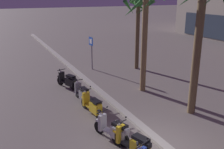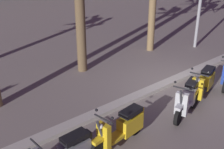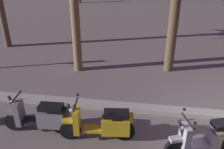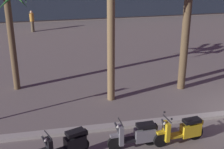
% 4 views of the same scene
% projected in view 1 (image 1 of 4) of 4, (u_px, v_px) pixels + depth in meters
% --- Properties ---
extents(ground_plane, '(200.00, 200.00, 0.00)m').
position_uv_depth(ground_plane, '(153.00, 149.00, 9.31)').
color(ground_plane, slate).
extents(curb_strip, '(60.00, 0.36, 0.12)m').
position_uv_depth(curb_strip, '(163.00, 145.00, 9.47)').
color(curb_strip, '#ADA89E').
rests_on(curb_strip, ground).
extents(scooter_black_mid_rear, '(1.70, 0.85, 1.04)m').
position_uv_depth(scooter_black_mid_rear, '(68.00, 81.00, 15.16)').
color(scooter_black_mid_rear, black).
rests_on(scooter_black_mid_rear, ground).
extents(scooter_grey_mid_front, '(1.75, 0.56, 1.04)m').
position_uv_depth(scooter_grey_mid_front, '(82.00, 94.00, 13.23)').
color(scooter_grey_mid_front, black).
rests_on(scooter_grey_mid_front, ground).
extents(scooter_yellow_tail_end, '(1.85, 0.60, 1.17)m').
position_uv_depth(scooter_yellow_tail_end, '(92.00, 105.00, 11.84)').
color(scooter_yellow_tail_end, black).
rests_on(scooter_yellow_tail_end, ground).
extents(scooter_silver_second_in_line, '(1.77, 0.84, 1.17)m').
position_uv_depth(scooter_silver_second_in_line, '(114.00, 130.00, 9.68)').
color(scooter_silver_second_in_line, black).
rests_on(scooter_silver_second_in_line, ground).
extents(scooter_yellow_lead_nearest, '(1.81, 0.80, 1.17)m').
position_uv_depth(scooter_yellow_lead_nearest, '(134.00, 143.00, 8.82)').
color(scooter_yellow_lead_nearest, black).
rests_on(scooter_yellow_lead_nearest, ground).
extents(crossing_sign, '(0.60, 0.14, 2.40)m').
position_uv_depth(crossing_sign, '(92.00, 49.00, 18.70)').
color(crossing_sign, '#939399').
rests_on(crossing_sign, ground).
extents(palm_tree_far_corner, '(2.23, 2.31, 5.13)m').
position_uv_depth(palm_tree_far_corner, '(138.00, 16.00, 18.19)').
color(palm_tree_far_corner, brown).
rests_on(palm_tree_far_corner, ground).
extents(palm_tree_by_mall_entrance, '(2.62, 2.75, 6.38)m').
position_uv_depth(palm_tree_by_mall_entrance, '(201.00, 9.00, 10.75)').
color(palm_tree_by_mall_entrance, brown).
rests_on(palm_tree_by_mall_entrance, ground).
extents(palm_tree_mid_walkway, '(2.08, 2.22, 5.93)m').
position_uv_depth(palm_tree_mid_walkway, '(145.00, 12.00, 13.68)').
color(palm_tree_mid_walkway, olive).
rests_on(palm_tree_mid_walkway, ground).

